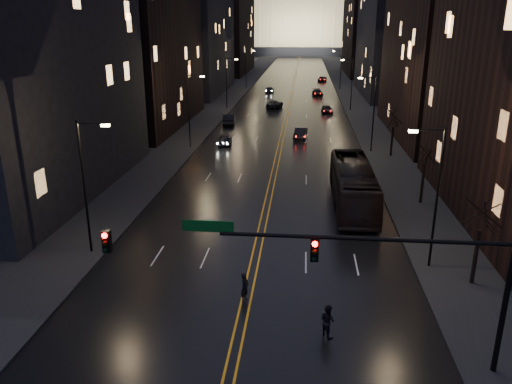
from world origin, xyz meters
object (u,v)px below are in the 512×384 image
(oncoming_car_a, at_px, (225,140))
(oncoming_car_b, at_px, (229,119))
(bus, at_px, (353,185))
(receding_car_a, at_px, (300,133))
(traffic_signal, at_px, (372,263))
(pedestrian_b, at_px, (328,321))
(pedestrian_a, at_px, (245,287))

(oncoming_car_a, bearing_deg, oncoming_car_b, -90.46)
(bus, relative_size, oncoming_car_b, 2.70)
(receding_car_a, bearing_deg, oncoming_car_a, -147.63)
(traffic_signal, relative_size, pedestrian_b, 10.19)
(receding_car_a, bearing_deg, oncoming_car_b, 145.81)
(oncoming_car_a, xyz_separation_m, receding_car_a, (9.45, 4.73, 0.03))
(bus, bearing_deg, receding_car_a, 100.03)
(traffic_signal, bearing_deg, pedestrian_b, 126.39)
(oncoming_car_a, relative_size, receding_car_a, 0.93)
(pedestrian_a, height_order, pedestrian_b, pedestrian_b)
(oncoming_car_b, height_order, pedestrian_a, pedestrian_a)
(traffic_signal, distance_m, receding_car_a, 46.96)
(receding_car_a, distance_m, pedestrian_b, 44.55)
(pedestrian_a, bearing_deg, traffic_signal, -108.84)
(pedestrian_a, bearing_deg, bus, -3.09)
(receding_car_a, height_order, pedestrian_b, pedestrian_b)
(bus, bearing_deg, oncoming_car_a, 123.78)
(receding_car_a, xyz_separation_m, pedestrian_a, (-2.57, -41.63, 0.12))
(oncoming_car_a, height_order, receding_car_a, receding_car_a)
(oncoming_car_a, height_order, pedestrian_b, pedestrian_b)
(pedestrian_a, relative_size, pedestrian_b, 0.99)
(oncoming_car_b, xyz_separation_m, pedestrian_b, (12.84, -53.73, 0.05))
(traffic_signal, xyz_separation_m, receding_car_a, (-3.41, 46.63, -4.39))
(oncoming_car_a, xyz_separation_m, oncoming_car_b, (-1.55, 13.95, 0.12))
(oncoming_car_b, distance_m, receding_car_a, 14.35)
(traffic_signal, xyz_separation_m, pedestrian_a, (-5.98, 5.00, -4.27))
(oncoming_car_a, xyz_separation_m, pedestrian_a, (6.88, -36.90, 0.15))
(bus, relative_size, pedestrian_a, 7.87)
(traffic_signal, bearing_deg, receding_car_a, 94.18)
(bus, height_order, oncoming_car_b, bus)
(traffic_signal, height_order, pedestrian_b, traffic_signal)
(pedestrian_b, bearing_deg, pedestrian_a, 17.72)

